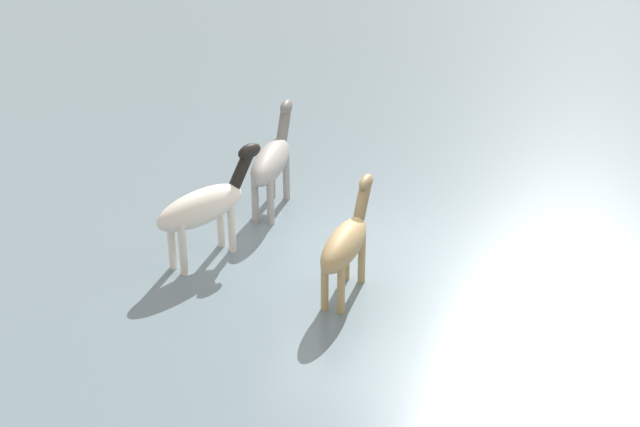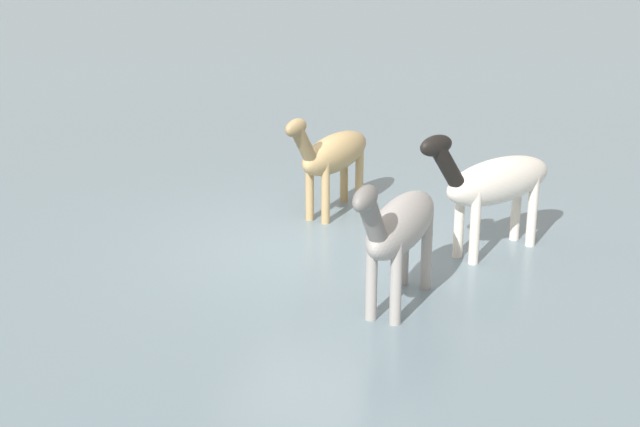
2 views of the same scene
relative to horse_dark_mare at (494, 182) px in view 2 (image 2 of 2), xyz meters
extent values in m
plane|color=slate|center=(0.65, -2.30, -1.01)|extent=(202.77, 202.77, 0.00)
ellipsoid|color=silver|center=(-0.07, 0.04, 0.01)|extent=(1.86, 1.43, 0.62)
cylinder|color=silver|center=(0.48, -0.12, -0.50)|extent=(0.14, 0.14, 1.02)
cylinder|color=silver|center=(0.32, -0.37, -0.50)|extent=(0.14, 0.14, 1.02)
cylinder|color=silver|center=(-0.47, 0.46, -0.50)|extent=(0.14, 0.14, 1.02)
cylinder|color=silver|center=(-0.62, 0.21, -0.50)|extent=(0.14, 0.14, 1.02)
cylinder|color=black|center=(0.76, -0.47, 0.41)|extent=(0.59, 0.48, 0.68)
ellipsoid|color=black|center=(0.93, -0.57, 0.69)|extent=(0.54, 0.45, 0.27)
ellipsoid|color=#9E9993|center=(2.05, -0.65, 0.01)|extent=(1.86, 0.60, 0.62)
cylinder|color=#9E9993|center=(2.60, -0.51, -0.50)|extent=(0.14, 0.14, 1.02)
cylinder|color=#9E9993|center=(2.60, -0.81, -0.50)|extent=(0.14, 0.14, 1.02)
cylinder|color=#9E9993|center=(1.50, -0.48, -0.50)|extent=(0.14, 0.14, 1.02)
cylinder|color=#9E9993|center=(1.49, -0.78, -0.50)|extent=(0.14, 0.14, 1.02)
cylinder|color=slate|center=(3.03, -0.68, 0.41)|extent=(0.57, 0.23, 0.68)
ellipsoid|color=slate|center=(3.22, -0.68, 0.69)|extent=(0.51, 0.23, 0.27)
ellipsoid|color=tan|center=(-0.74, -2.59, -0.07)|extent=(1.77, 0.76, 0.58)
cylinder|color=tan|center=(-0.21, -2.53, -0.54)|extent=(0.13, 0.13, 0.94)
cylinder|color=tan|center=(-0.26, -2.80, -0.54)|extent=(0.13, 0.13, 0.94)
cylinder|color=tan|center=(-1.22, -2.37, -0.54)|extent=(0.13, 0.13, 0.94)
cylinder|color=tan|center=(-1.27, -2.65, -0.54)|extent=(0.13, 0.13, 0.94)
cylinder|color=olive|center=(0.16, -2.73, 0.30)|extent=(0.55, 0.28, 0.63)
ellipsoid|color=olive|center=(0.33, -2.76, 0.56)|extent=(0.49, 0.27, 0.25)
camera|label=1|loc=(-13.84, -4.95, 7.23)|focal=53.07mm
camera|label=2|loc=(12.15, 2.50, 3.91)|focal=53.56mm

